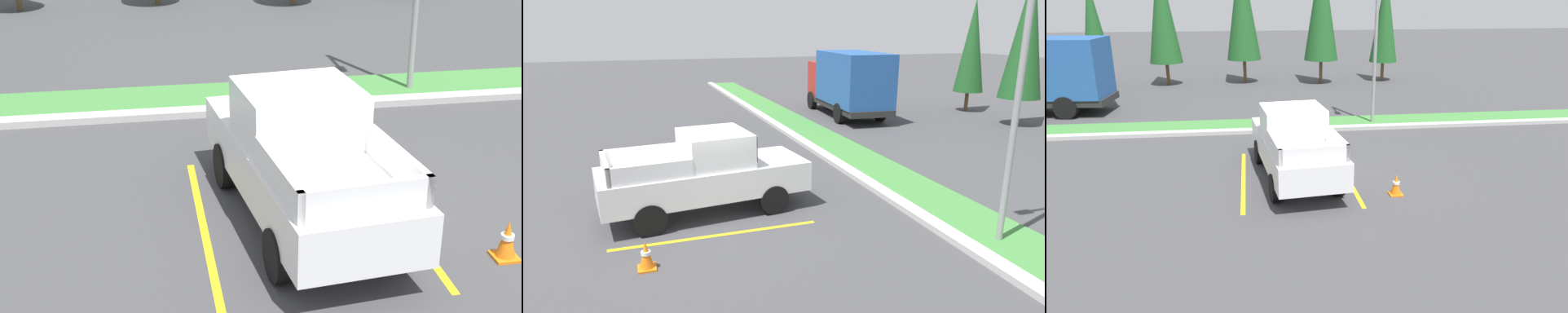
# 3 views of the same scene
# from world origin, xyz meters

# --- Properties ---
(ground_plane) EXTENTS (120.00, 120.00, 0.00)m
(ground_plane) POSITION_xyz_m (0.00, 0.00, 0.00)
(ground_plane) COLOR #424244
(parking_line_near) EXTENTS (0.12, 4.80, 0.01)m
(parking_line_near) POSITION_xyz_m (-1.84, -0.02, 0.00)
(parking_line_near) COLOR yellow
(parking_line_near) RESTS_ON ground
(parking_line_far) EXTENTS (0.12, 4.80, 0.01)m
(parking_line_far) POSITION_xyz_m (1.26, -0.02, 0.00)
(parking_line_far) COLOR yellow
(parking_line_far) RESTS_ON ground
(curb_strip) EXTENTS (56.00, 0.40, 0.15)m
(curb_strip) POSITION_xyz_m (0.00, 5.00, 0.07)
(curb_strip) COLOR #B2B2AD
(curb_strip) RESTS_ON ground
(grass_median) EXTENTS (56.00, 1.80, 0.06)m
(grass_median) POSITION_xyz_m (0.00, 6.10, 0.03)
(grass_median) COLOR #42843D
(grass_median) RESTS_ON ground
(pickup_truck_main) EXTENTS (2.45, 5.40, 2.10)m
(pickup_truck_main) POSITION_xyz_m (-0.29, 0.03, 1.04)
(pickup_truck_main) COLOR black
(pickup_truck_main) RESTS_ON ground
(traffic_cone) EXTENTS (0.36, 0.36, 0.60)m
(traffic_cone) POSITION_xyz_m (2.32, -1.64, 0.29)
(traffic_cone) COLOR orange
(traffic_cone) RESTS_ON ground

